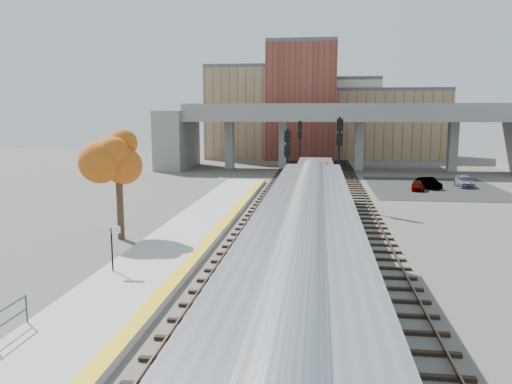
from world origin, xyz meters
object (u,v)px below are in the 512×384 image
(signal_mast_far, at_px, (300,150))
(car_c, at_px, (464,182))
(car_a, at_px, (418,185))
(tree, at_px, (118,158))
(locomotive, at_px, (314,189))
(signal_mast_near, at_px, (287,175))
(car_b, at_px, (429,183))
(signal_mast_mid, at_px, (339,162))
(coach, at_px, (306,274))

(signal_mast_far, bearing_deg, car_c, -12.67)
(car_a, bearing_deg, tree, -124.53)
(signal_mast_far, height_order, tree, signal_mast_far)
(locomotive, distance_m, tree, 15.24)
(locomotive, bearing_deg, car_c, 48.89)
(signal_mast_near, xyz_separation_m, signal_mast_far, (-0.00, 23.39, 0.21))
(car_b, bearing_deg, car_a, -150.83)
(signal_mast_mid, bearing_deg, tree, -138.36)
(signal_mast_mid, bearing_deg, car_a, 51.57)
(signal_mast_far, distance_m, car_c, 19.25)
(tree, distance_m, car_a, 33.60)
(coach, height_order, signal_mast_far, signal_mast_far)
(signal_mast_mid, xyz_separation_m, signal_mast_far, (-4.10, 18.57, -0.36))
(signal_mast_mid, height_order, car_b, signal_mast_mid)
(tree, bearing_deg, signal_mast_near, 37.77)
(signal_mast_mid, bearing_deg, locomotive, -114.25)
(car_c, bearing_deg, car_a, -146.12)
(signal_mast_far, xyz_separation_m, car_b, (14.34, -5.88, -3.03))
(car_b, bearing_deg, signal_mast_mid, -147.80)
(coach, relative_size, car_c, 6.23)
(car_a, xyz_separation_m, car_c, (5.66, 3.33, 0.05))
(locomotive, height_order, signal_mast_mid, signal_mast_mid)
(coach, relative_size, car_a, 8.01)
(coach, bearing_deg, locomotive, 90.00)
(locomotive, xyz_separation_m, signal_mast_mid, (2.00, 4.44, 1.75))
(signal_mast_mid, bearing_deg, car_c, 44.92)
(locomotive, xyz_separation_m, coach, (-0.00, -22.61, 0.52))
(signal_mast_mid, height_order, car_c, signal_mast_mid)
(car_b, bearing_deg, signal_mast_far, 138.81)
(signal_mast_mid, distance_m, tree, 19.29)
(locomotive, xyz_separation_m, signal_mast_far, (-2.10, 23.01, 1.38))
(signal_mast_far, height_order, car_c, signal_mast_far)
(coach, distance_m, signal_mast_mid, 27.15)
(locomotive, distance_m, car_a, 18.97)
(car_c, bearing_deg, car_b, -154.47)
(signal_mast_mid, bearing_deg, signal_mast_near, -130.39)
(tree, relative_size, car_a, 2.30)
(locomotive, bearing_deg, signal_mast_near, -169.75)
(coach, distance_m, signal_mast_near, 22.33)
(signal_mast_near, bearing_deg, car_c, 46.03)
(locomotive, distance_m, coach, 22.61)
(signal_mast_far, bearing_deg, tree, -108.15)
(coach, height_order, car_a, coach)
(locomotive, height_order, car_a, locomotive)
(locomotive, distance_m, signal_mast_mid, 5.17)
(signal_mast_mid, distance_m, signal_mast_far, 19.02)
(signal_mast_far, distance_m, car_b, 15.79)
(coach, xyz_separation_m, tree, (-12.38, 14.26, 2.52))
(coach, bearing_deg, signal_mast_far, 92.64)
(tree, relative_size, car_b, 1.98)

